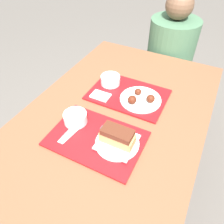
{
  "coord_description": "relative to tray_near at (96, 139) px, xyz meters",
  "views": [
    {
      "loc": [
        0.37,
        -0.77,
        1.58
      ],
      "look_at": [
        -0.0,
        -0.03,
        0.79
      ],
      "focal_mm": 35.0,
      "sensor_mm": 36.0,
      "label": 1
    }
  ],
  "objects": [
    {
      "name": "tray_near",
      "position": [
        0.0,
        0.0,
        0.0
      ],
      "size": [
        0.45,
        0.31,
        0.01
      ],
      "color": "#B21419",
      "rests_on": "picnic_table"
    },
    {
      "name": "person_seated_across",
      "position": [
        0.05,
        1.17,
        -0.03
      ],
      "size": [
        0.39,
        0.39,
        0.71
      ],
      "color": "#477051",
      "rests_on": "picnic_bench_far"
    },
    {
      "name": "brisket_sandwich_plate",
      "position": [
        0.11,
        0.01,
        0.04
      ],
      "size": [
        0.21,
        0.21,
        0.09
      ],
      "color": "white",
      "rests_on": "tray_near"
    },
    {
      "name": "wings_plate_far",
      "position": [
        0.09,
        0.35,
        0.02
      ],
      "size": [
        0.24,
        0.24,
        0.06
      ],
      "color": "white",
      "rests_on": "tray_far"
    },
    {
      "name": "bowl_coleslaw_far",
      "position": [
        -0.14,
        0.42,
        0.04
      ],
      "size": [
        0.12,
        0.12,
        0.06
      ],
      "color": "white",
      "rests_on": "tray_far"
    },
    {
      "name": "condiment_packet",
      "position": [
        0.01,
        0.07,
        0.01
      ],
      "size": [
        0.04,
        0.03,
        0.01
      ],
      "color": "#3F3F47",
      "rests_on": "tray_near"
    },
    {
      "name": "picnic_bench_far",
      "position": [
        0.0,
        1.17,
        -0.39
      ],
      "size": [
        0.9,
        0.28,
        0.44
      ],
      "color": "brown",
      "rests_on": "ground_plane"
    },
    {
      "name": "tray_far",
      "position": [
        -0.0,
        0.38,
        0.0
      ],
      "size": [
        0.45,
        0.31,
        0.01
      ],
      "color": "#B21419",
      "rests_on": "picnic_table"
    },
    {
      "name": "napkin_far",
      "position": [
        -0.13,
        0.29,
        0.01
      ],
      "size": [
        0.11,
        0.08,
        0.01
      ],
      "color": "white",
      "rests_on": "tray_far"
    },
    {
      "name": "picnic_table",
      "position": [
        0.0,
        0.2,
        -0.1
      ],
      "size": [
        0.95,
        1.5,
        0.75
      ],
      "color": "brown",
      "rests_on": "ground_plane"
    },
    {
      "name": "plastic_fork_near",
      "position": [
        -0.14,
        -0.02,
        0.01
      ],
      "size": [
        0.02,
        0.17,
        0.0
      ],
      "color": "white",
      "rests_on": "tray_near"
    },
    {
      "name": "bowl_coleslaw_near",
      "position": [
        -0.15,
        0.05,
        0.04
      ],
      "size": [
        0.12,
        0.12,
        0.06
      ],
      "color": "white",
      "rests_on": "tray_near"
    },
    {
      "name": "plastic_knife_near",
      "position": [
        -0.12,
        -0.02,
        0.01
      ],
      "size": [
        0.04,
        0.17,
        0.0
      ],
      "color": "white",
      "rests_on": "tray_near"
    },
    {
      "name": "ground_plane",
      "position": [
        0.0,
        0.2,
        -0.76
      ],
      "size": [
        12.0,
        12.0,
        0.0
      ],
      "primitive_type": "plane",
      "color": "#605B56"
    }
  ]
}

